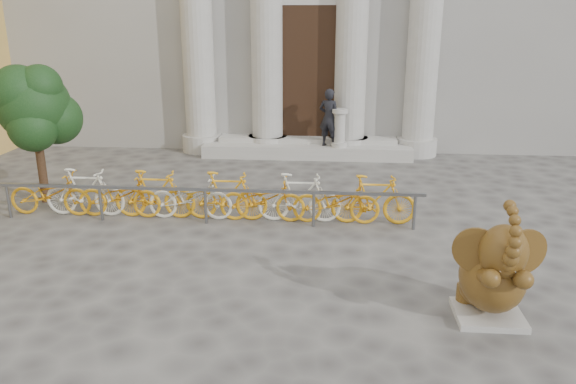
# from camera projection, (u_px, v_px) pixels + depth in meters

# --- Properties ---
(ground) EXTENTS (80.00, 80.00, 0.00)m
(ground) POSITION_uv_depth(u_px,v_px,m) (272.00, 325.00, 7.49)
(ground) COLOR #474442
(ground) RESTS_ON ground
(entrance_steps) EXTENTS (6.00, 1.20, 0.36)m
(entrance_steps) POSITION_uv_depth(u_px,v_px,m) (307.00, 150.00, 16.36)
(entrance_steps) COLOR #A8A59E
(entrance_steps) RESTS_ON ground
(elephant_statue) EXTENTS (1.21, 1.32, 1.80)m
(elephant_statue) POSITION_uv_depth(u_px,v_px,m) (493.00, 275.00, 7.46)
(elephant_statue) COLOR #A8A59E
(elephant_statue) RESTS_ON ground
(bike_rack) EXTENTS (8.51, 0.53, 1.00)m
(bike_rack) POSITION_uv_depth(u_px,v_px,m) (207.00, 195.00, 11.23)
(bike_rack) COLOR slate
(bike_rack) RESTS_ON ground
(tree) EXTENTS (1.73, 1.57, 3.00)m
(tree) POSITION_uv_depth(u_px,v_px,m) (34.00, 108.00, 11.78)
(tree) COLOR #332114
(tree) RESTS_ON ground
(pedestrian) EXTENTS (0.69, 0.58, 1.63)m
(pedestrian) POSITION_uv_depth(u_px,v_px,m) (329.00, 118.00, 15.80)
(pedestrian) COLOR black
(pedestrian) RESTS_ON entrance_steps
(balustrade_post) EXTENTS (0.44, 0.44, 1.08)m
(balustrade_post) POSITION_uv_depth(u_px,v_px,m) (340.00, 130.00, 15.80)
(balustrade_post) COLOR #A8A59E
(balustrade_post) RESTS_ON entrance_steps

